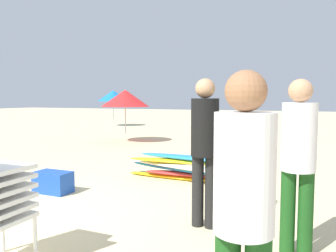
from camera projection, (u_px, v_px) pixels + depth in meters
surfboard_pile at (189, 168)px, 6.06m from camera, size 2.59×0.93×0.48m
lifeguard_near_left at (244, 205)px, 1.75m from camera, size 0.32×0.32×1.65m
lifeguard_near_center at (298, 155)px, 3.15m from camera, size 0.32×0.32×1.68m
lifeguard_far_right at (205, 142)px, 3.84m from camera, size 0.32×0.32×1.73m
beach_umbrella_left at (113, 96)px, 18.18m from camera, size 1.70×1.70×1.96m
beach_umbrella_mid at (125, 98)px, 11.47m from camera, size 1.66×1.66×1.81m
cooler_box at (53, 182)px, 5.33m from camera, size 0.58×0.34×0.34m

